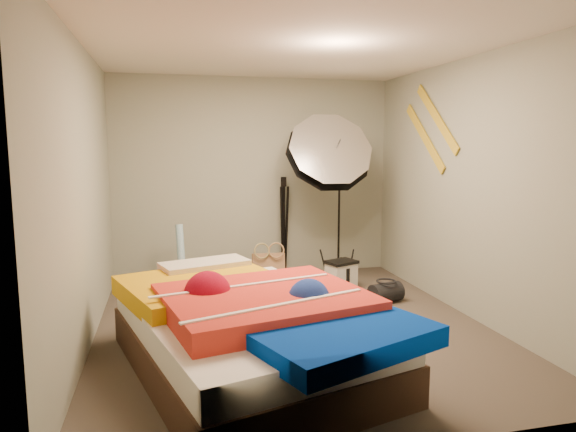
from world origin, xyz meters
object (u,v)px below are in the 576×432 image
object	(u,v)px
camera_case	(341,276)
camera_tripod	(284,219)
duffel_bag	(386,293)
photo_umbrella	(328,155)
bed	(249,328)
tote_bag	(269,269)
wrapping_roll	(181,257)

from	to	relation	value
camera_case	camera_tripod	size ratio (longest dim) A/B	0.25
duffel_bag	photo_umbrella	size ratio (longest dim) A/B	0.16
bed	camera_case	bearing A→B (deg)	53.68
tote_bag	photo_umbrella	world-z (taller)	photo_umbrella
duffel_bag	camera_case	bearing A→B (deg)	101.99
bed	photo_umbrella	world-z (taller)	photo_umbrella
wrapping_roll	camera_tripod	xyz separation A→B (m)	(1.30, 0.37, 0.35)
tote_bag	camera_tripod	bearing A→B (deg)	59.77
tote_bag	duffel_bag	world-z (taller)	tote_bag
tote_bag	wrapping_roll	distance (m)	1.03
camera_case	camera_tripod	distance (m)	1.10
camera_case	camera_tripod	bearing A→B (deg)	100.28
tote_bag	wrapping_roll	xyz separation A→B (m)	(-1.02, 0.05, 0.19)
photo_umbrella	camera_tripod	world-z (taller)	photo_umbrella
tote_bag	bed	xyz separation A→B (m)	(-0.60, -2.26, 0.13)
wrapping_roll	camera_tripod	distance (m)	1.40
photo_umbrella	camera_tripod	distance (m)	1.04
duffel_bag	wrapping_roll	bearing A→B (deg)	138.78
wrapping_roll	camera_case	xyz separation A→B (m)	(1.80, -0.43, -0.22)
bed	camera_tripod	distance (m)	2.84
duffel_bag	camera_tripod	size ratio (longest dim) A/B	0.27
tote_bag	camera_case	size ratio (longest dim) A/B	1.22
wrapping_roll	photo_umbrella	world-z (taller)	photo_umbrella
camera_tripod	photo_umbrella	bearing A→B (deg)	-49.21
wrapping_roll	bed	world-z (taller)	wrapping_roll
camera_case	duffel_bag	distance (m)	0.65
tote_bag	wrapping_roll	bearing A→B (deg)	-178.64
wrapping_roll	bed	distance (m)	2.34
wrapping_roll	bed	size ratio (longest dim) A/B	0.30
bed	camera_tripod	bearing A→B (deg)	71.76
wrapping_roll	camera_case	size ratio (longest dim) A/B	2.41
camera_case	camera_tripod	world-z (taller)	camera_tripod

